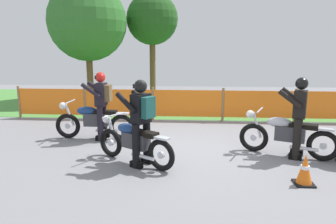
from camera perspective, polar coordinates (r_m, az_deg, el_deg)
The scene contains 12 objects.
ground at distance 7.35m, azimuth 3.17°, elevation -6.64°, with size 24.00×24.00×0.02m, color gray.
grass_verge at distance 13.51m, azimuth 3.72°, elevation 1.80°, with size 24.00×6.85×0.01m, color #4C8C3D.
barrier_fence at distance 10.05m, azimuth 3.54°, elevation 1.53°, with size 11.17×0.08×1.05m.
tree_leftmost at distance 14.65m, azimuth -14.30°, elevation 15.45°, with size 3.40×3.40×5.08m.
tree_near_left at distance 15.53m, azimuth -2.86°, elevation 16.28°, with size 2.43×2.43×4.82m.
motorcycle_lead at distance 6.34m, azimuth -6.21°, elevation -5.31°, with size 1.71×1.11×0.92m.
motorcycle_trailing at distance 7.18m, azimuth 20.57°, elevation -3.85°, with size 1.92×0.95×0.96m.
motorcycle_third at distance 8.20m, azimuth -13.20°, elevation -1.54°, with size 2.04×0.60×0.97m.
rider_lead at distance 6.08m, azimuth -4.81°, elevation -1.11°, with size 0.79×0.71×1.69m.
rider_trailing at distance 7.07m, azimuth 22.41°, elevation -0.46°, with size 0.69×0.68×1.69m.
rider_third at distance 8.04m, azimuth -11.85°, elevation 1.78°, with size 0.68×0.55×1.69m.
traffic_cone at distance 5.88m, azimuth 23.41°, elevation -9.52°, with size 0.32×0.32×0.53m.
Camera 1 is at (0.12, -6.98, 2.27)m, focal length 33.87 mm.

